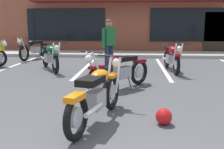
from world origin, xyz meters
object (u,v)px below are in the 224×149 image
at_px(motorcycle_silver_naked, 119,70).
at_px(motorcycle_black_cruiser, 172,57).
at_px(motorcycle_green_cafe_racer, 50,56).
at_px(helmet_on_pavement, 164,117).
at_px(motorcycle_foreground_classic, 97,94).
at_px(motorcycle_cream_vintage, 34,48).
at_px(person_in_black_shirt, 109,42).

bearing_deg(motorcycle_silver_naked, motorcycle_black_cruiser, 59.15).
xyz_separation_m(motorcycle_black_cruiser, motorcycle_silver_naked, (-1.56, -2.61, 0.00)).
relative_size(motorcycle_green_cafe_racer, helmet_on_pavement, 7.27).
xyz_separation_m(motorcycle_foreground_classic, motorcycle_black_cruiser, (1.80, 4.80, 0.00)).
relative_size(motorcycle_foreground_classic, helmet_on_pavement, 7.96).
bearing_deg(motorcycle_black_cruiser, helmet_on_pavement, -98.90).
relative_size(motorcycle_cream_vintage, person_in_black_shirt, 1.23).
relative_size(motorcycle_black_cruiser, motorcycle_green_cafe_racer, 1.12).
bearing_deg(motorcycle_foreground_classic, motorcycle_cream_vintage, 116.58).
bearing_deg(motorcycle_green_cafe_racer, person_in_black_shirt, -1.33).
height_order(motorcycle_foreground_classic, motorcycle_cream_vintage, same).
distance_m(motorcycle_black_cruiser, helmet_on_pavement, 4.91).
xyz_separation_m(motorcycle_foreground_classic, person_in_black_shirt, (-0.22, 4.67, 0.49)).
distance_m(motorcycle_cream_vintage, helmet_on_pavement, 8.86).
relative_size(motorcycle_foreground_classic, person_in_black_shirt, 1.24).
height_order(motorcycle_black_cruiser, person_in_black_shirt, person_in_black_shirt).
bearing_deg(motorcycle_cream_vintage, motorcycle_foreground_classic, -63.42).
bearing_deg(motorcycle_silver_naked, motorcycle_foreground_classic, -96.30).
xyz_separation_m(motorcycle_black_cruiser, motorcycle_cream_vintage, (-5.51, 2.63, 0.00)).
bearing_deg(person_in_black_shirt, motorcycle_black_cruiser, 3.63).
distance_m(motorcycle_green_cafe_racer, motorcycle_cream_vintage, 3.11).
bearing_deg(helmet_on_pavement, motorcycle_cream_vintage, 122.49).
bearing_deg(motorcycle_black_cruiser, motorcycle_cream_vintage, 154.51).
bearing_deg(motorcycle_green_cafe_racer, motorcycle_foreground_classic, -65.06).
height_order(motorcycle_foreground_classic, person_in_black_shirt, person_in_black_shirt).
relative_size(motorcycle_silver_naked, person_in_black_shirt, 1.05).
relative_size(motorcycle_foreground_classic, motorcycle_black_cruiser, 0.98).
relative_size(motorcycle_black_cruiser, motorcycle_cream_vintage, 1.02).
height_order(motorcycle_green_cafe_racer, person_in_black_shirt, person_in_black_shirt).
relative_size(motorcycle_green_cafe_racer, person_in_black_shirt, 1.13).
relative_size(motorcycle_cream_vintage, helmet_on_pavement, 7.96).
xyz_separation_m(motorcycle_silver_naked, person_in_black_shirt, (-0.46, 2.48, 0.49)).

